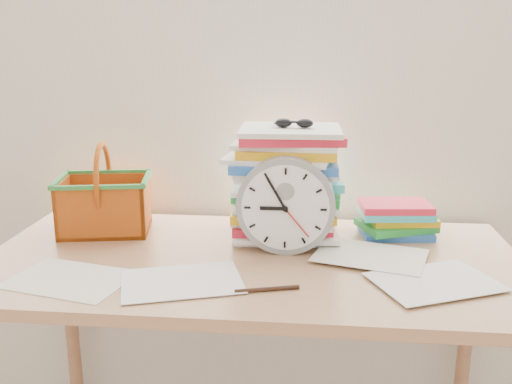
# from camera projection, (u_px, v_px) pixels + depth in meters

# --- Properties ---
(curtain) EXTENTS (2.40, 0.01, 2.50)m
(curtain) POSITION_uv_depth(u_px,v_px,m) (265.00, 40.00, 1.71)
(curtain) COLOR white
(curtain) RESTS_ON room_shell
(desk) EXTENTS (1.40, 0.70, 0.75)m
(desk) POSITION_uv_depth(u_px,v_px,m) (252.00, 284.00, 1.51)
(desk) COLOR #A4744D
(desk) RESTS_ON ground
(paper_stack) EXTENTS (0.32, 0.27, 0.31)m
(paper_stack) POSITION_uv_depth(u_px,v_px,m) (285.00, 182.00, 1.62)
(paper_stack) COLOR white
(paper_stack) RESTS_ON desk
(clock) EXTENTS (0.26, 0.05, 0.26)m
(clock) POSITION_uv_depth(u_px,v_px,m) (286.00, 205.00, 1.49)
(clock) COLOR gray
(clock) RESTS_ON desk
(sunglasses) EXTENTS (0.12, 0.11, 0.03)m
(sunglasses) POSITION_uv_depth(u_px,v_px,m) (294.00, 123.00, 1.56)
(sunglasses) COLOR black
(sunglasses) RESTS_ON paper_stack
(book_stack) EXTENTS (0.27, 0.23, 0.10)m
(book_stack) POSITION_uv_depth(u_px,v_px,m) (399.00, 218.00, 1.65)
(book_stack) COLOR white
(book_stack) RESTS_ON desk
(basket) EXTENTS (0.29, 0.25, 0.26)m
(basket) POSITION_uv_depth(u_px,v_px,m) (104.00, 188.00, 1.66)
(basket) COLOR #CA5A13
(basket) RESTS_ON desk
(pen) EXTENTS (0.15, 0.05, 0.01)m
(pen) POSITION_uv_depth(u_px,v_px,m) (267.00, 289.00, 1.28)
(pen) COLOR black
(pen) RESTS_ON desk
(scattered_papers) EXTENTS (1.26, 0.42, 0.02)m
(scattered_papers) POSITION_uv_depth(u_px,v_px,m) (252.00, 255.00, 1.48)
(scattered_papers) COLOR white
(scattered_papers) RESTS_ON desk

